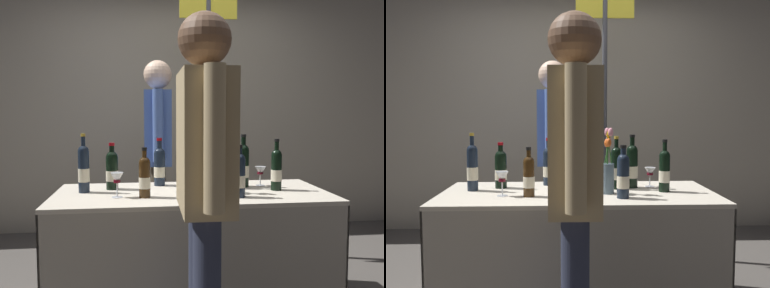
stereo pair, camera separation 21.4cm
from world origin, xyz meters
The scene contains 19 objects.
back_partition centered at (0.00, 1.83, 1.25)m, with size 7.47×0.12×2.50m, color #B2A893.
tasting_table centered at (0.00, 0.00, 0.52)m, with size 1.70×0.74×0.75m.
featured_wine_bottle centered at (-0.29, -0.13, 0.88)m, with size 0.07×0.07×0.29m.
display_bottle_0 centered at (-0.03, 0.01, 0.87)m, with size 0.07×0.07×0.28m.
display_bottle_1 centered at (0.25, 0.09, 0.89)m, with size 0.07×0.07×0.34m.
display_bottle_2 centered at (0.54, -0.01, 0.89)m, with size 0.07×0.07×0.33m.
display_bottle_3 centered at (-0.19, 0.24, 0.89)m, with size 0.08×0.08×0.32m.
display_bottle_4 centered at (0.25, -0.19, 0.89)m, with size 0.07×0.07×0.31m.
display_bottle_5 centered at (-0.50, 0.15, 0.88)m, with size 0.08×0.08×0.30m.
display_bottle_6 centered at (-0.67, 0.06, 0.90)m, with size 0.07×0.07×0.37m.
display_bottle_7 centered at (0.36, 0.13, 0.90)m, with size 0.08×0.08×0.35m.
wine_glass_near_vendor centered at (0.49, 0.16, 0.85)m, with size 0.07×0.07×0.13m.
wine_glass_mid centered at (-0.45, -0.11, 0.86)m, with size 0.07×0.07×0.15m.
wine_glass_near_taster centered at (0.00, -0.16, 0.85)m, with size 0.07×0.07×0.14m.
flower_vase centered at (0.18, -0.06, 0.90)m, with size 0.08×0.08×0.40m.
brochure_stand centered at (0.10, 0.19, 0.82)m, with size 0.16×0.01×0.13m, color silver.
vendor_presenter centered at (-0.18, 0.80, 1.01)m, with size 0.23×0.63×1.67m.
taster_foreground_right centered at (-0.04, -0.76, 1.00)m, with size 0.23×0.60×1.67m.
booth_signpost centered at (0.27, 1.01, 1.40)m, with size 0.50×0.04×2.28m.
Camera 2 is at (-0.08, -2.43, 1.24)m, focal length 36.83 mm.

